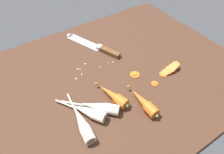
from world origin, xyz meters
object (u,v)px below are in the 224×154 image
(parsnip_mid_right, at_px, (99,107))
(parsnip_mid_left, at_px, (82,124))
(whole_carrot_second, at_px, (144,103))
(parsnip_front, at_px, (88,112))
(whole_carrot, at_px, (114,96))
(carrot_slice_stray_mid, at_px, (135,74))
(carrot_slice_stack, at_px, (170,69))
(carrot_slice_stray_near, at_px, (155,83))
(chefs_knife, at_px, (90,44))

(parsnip_mid_right, bearing_deg, parsnip_mid_left, -162.13)
(whole_carrot_second, distance_m, parsnip_front, 0.21)
(whole_carrot, height_order, carrot_slice_stray_mid, whole_carrot)
(carrot_slice_stack, bearing_deg, carrot_slice_stray_near, -168.66)
(whole_carrot, bearing_deg, parsnip_front, -175.59)
(parsnip_mid_left, height_order, carrot_slice_stray_mid, parsnip_mid_left)
(whole_carrot, xyz_separation_m, parsnip_mid_left, (-0.16, -0.04, -0.00))
(whole_carrot, bearing_deg, parsnip_mid_right, -168.67)
(parsnip_mid_right, bearing_deg, carrot_slice_stray_mid, 18.54)
(parsnip_mid_left, bearing_deg, carrot_slice_stack, 4.49)
(parsnip_front, relative_size, parsnip_mid_left, 0.81)
(parsnip_mid_left, relative_size, carrot_slice_stray_mid, 5.62)
(parsnip_mid_right, height_order, carrot_slice_stray_near, parsnip_mid_right)
(whole_carrot, relative_size, parsnip_front, 0.90)
(carrot_slice_stack, xyz_separation_m, carrot_slice_stray_mid, (-0.14, 0.07, -0.01))
(carrot_slice_stray_mid, bearing_deg, parsnip_mid_right, -161.46)
(carrot_slice_stray_near, bearing_deg, whole_carrot, 171.63)
(parsnip_mid_left, bearing_deg, parsnip_mid_right, 17.87)
(chefs_knife, distance_m, whole_carrot_second, 0.45)
(parsnip_front, bearing_deg, whole_carrot_second, -22.72)
(chefs_knife, xyz_separation_m, whole_carrot_second, (-0.02, -0.45, 0.01))
(chefs_knife, height_order, carrot_slice_stray_mid, chefs_knife)
(chefs_knife, xyz_separation_m, carrot_slice_stray_near, (0.09, -0.39, -0.00))
(chefs_knife, bearing_deg, carrot_slice_stack, -61.39)
(carrot_slice_stray_mid, bearing_deg, chefs_knife, 100.55)
(carrot_slice_stray_near, bearing_deg, parsnip_mid_right, 177.06)
(carrot_slice_stray_mid, bearing_deg, carrot_slice_stack, -25.38)
(chefs_knife, bearing_deg, parsnip_mid_left, -122.81)
(chefs_knife, height_order, carrot_slice_stray_near, chefs_knife)
(whole_carrot, height_order, carrot_slice_stray_near, whole_carrot)
(parsnip_mid_left, distance_m, carrot_slice_stray_mid, 0.33)
(parsnip_mid_right, bearing_deg, chefs_knife, 65.26)
(whole_carrot, height_order, carrot_slice_stack, whole_carrot)
(parsnip_front, distance_m, carrot_slice_stray_mid, 0.28)
(carrot_slice_stray_mid, bearing_deg, carrot_slice_stray_near, -67.83)
(parsnip_mid_left, bearing_deg, whole_carrot, 14.94)
(parsnip_mid_left, xyz_separation_m, parsnip_mid_right, (0.09, 0.03, 0.00))
(whole_carrot_second, bearing_deg, whole_carrot, 130.39)
(whole_carrot, distance_m, parsnip_mid_left, 0.17)
(whole_carrot_second, height_order, carrot_slice_stray_mid, whole_carrot_second)
(whole_carrot, distance_m, carrot_slice_stray_near, 0.20)
(parsnip_mid_right, bearing_deg, carrot_slice_stray_near, -2.94)
(carrot_slice_stray_mid, bearing_deg, whole_carrot, -158.26)
(parsnip_mid_left, relative_size, carrot_slice_stack, 2.23)
(carrot_slice_stack, xyz_separation_m, carrot_slice_stray_near, (-0.11, -0.02, -0.01))
(parsnip_mid_left, xyz_separation_m, carrot_slice_stray_mid, (0.32, 0.10, -0.02))
(chefs_knife, xyz_separation_m, carrot_slice_stack, (0.20, -0.37, 0.01))
(whole_carrot_second, height_order, carrot_slice_stack, whole_carrot_second)
(carrot_slice_stray_near, distance_m, carrot_slice_stray_mid, 0.10)
(parsnip_mid_right, bearing_deg, carrot_slice_stack, 1.23)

